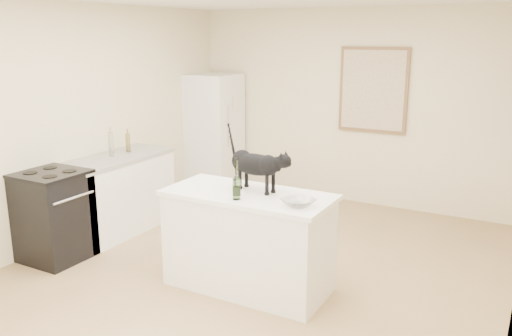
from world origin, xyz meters
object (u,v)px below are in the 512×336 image
(stove, at_px, (54,217))
(black_cat, at_px, (255,167))
(fridge, at_px, (214,133))
(wine_bottle, at_px, (236,181))
(glass_bowl, at_px, (298,203))

(stove, bearing_deg, black_cat, 13.36)
(fridge, bearing_deg, wine_bottle, -53.31)
(stove, relative_size, glass_bowl, 3.49)
(glass_bowl, bearing_deg, black_cat, 156.92)
(stove, relative_size, wine_bottle, 2.88)
(black_cat, distance_m, glass_bowl, 0.59)
(wine_bottle, bearing_deg, black_cat, 87.37)
(stove, xyz_separation_m, fridge, (0.00, 2.95, 0.40))
(stove, distance_m, wine_bottle, 2.15)
(wine_bottle, bearing_deg, fridge, 126.69)
(wine_bottle, relative_size, glass_bowl, 1.21)
(wine_bottle, bearing_deg, stove, -174.76)
(fridge, relative_size, wine_bottle, 5.44)
(stove, bearing_deg, fridge, 90.00)
(stove, height_order, black_cat, black_cat)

